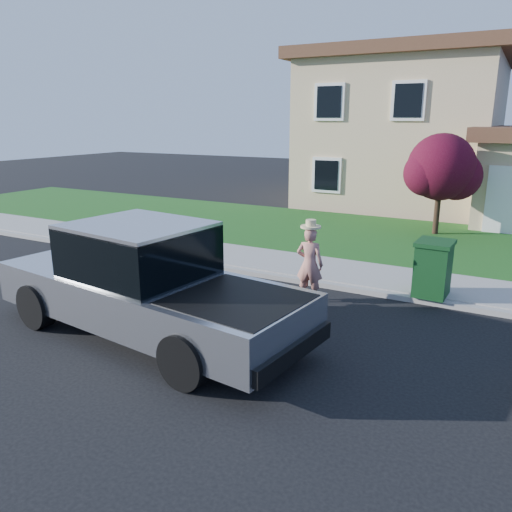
{
  "coord_description": "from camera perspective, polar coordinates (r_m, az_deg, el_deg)",
  "views": [
    {
      "loc": [
        5.37,
        -7.92,
        3.91
      ],
      "look_at": [
        0.68,
        0.75,
        1.2
      ],
      "focal_mm": 35.0,
      "sensor_mm": 36.0,
      "label": 1
    }
  ],
  "objects": [
    {
      "name": "pickup_truck",
      "position": [
        9.36,
        -12.47,
        -3.2
      ],
      "size": [
        6.65,
        2.95,
        2.11
      ],
      "rotation": [
        0.0,
        0.0,
        -0.12
      ],
      "color": "black",
      "rests_on": "ground"
    },
    {
      "name": "ornamental_tree",
      "position": [
        18.0,
        20.5,
        9.16
      ],
      "size": [
        2.47,
        2.22,
        3.38
      ],
      "color": "black",
      "rests_on": "lawn"
    },
    {
      "name": "woman",
      "position": [
        11.0,
        6.16,
        -0.78
      ],
      "size": [
        0.63,
        0.44,
        1.83
      ],
      "rotation": [
        0.0,
        0.0,
        3.21
      ],
      "color": "tan",
      "rests_on": "ground"
    },
    {
      "name": "ground",
      "position": [
        10.33,
        -5.34,
        -6.93
      ],
      "size": [
        80.0,
        80.0,
        0.0
      ],
      "primitive_type": "plane",
      "color": "black",
      "rests_on": "ground"
    },
    {
      "name": "house",
      "position": [
        24.65,
        19.42,
        12.79
      ],
      "size": [
        14.0,
        11.3,
        6.85
      ],
      "color": "tan",
      "rests_on": "ground"
    },
    {
      "name": "sidewalk",
      "position": [
        13.26,
        7.92,
        -1.6
      ],
      "size": [
        40.0,
        2.0,
        0.15
      ],
      "primitive_type": "cube",
      "color": "gray",
      "rests_on": "ground"
    },
    {
      "name": "curb",
      "position": [
        12.29,
        6.1,
        -2.99
      ],
      "size": [
        40.0,
        0.2,
        0.12
      ],
      "primitive_type": "cube",
      "color": "gray",
      "rests_on": "ground"
    },
    {
      "name": "lawn",
      "position": [
        17.42,
        13.17,
        2.15
      ],
      "size": [
        40.0,
        7.0,
        0.1
      ],
      "primitive_type": "cube",
      "color": "#113D14",
      "rests_on": "ground"
    },
    {
      "name": "trash_bin",
      "position": [
        11.56,
        19.57,
        -1.29
      ],
      "size": [
        0.78,
        0.89,
        1.23
      ],
      "rotation": [
        0.0,
        0.0,
        -0.04
      ],
      "color": "#0E3615",
      "rests_on": "sidewalk"
    }
  ]
}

